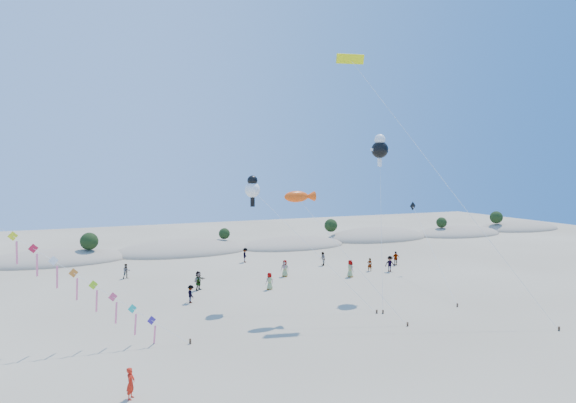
{
  "coord_description": "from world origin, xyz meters",
  "views": [
    {
      "loc": [
        -11.98,
        -21.5,
        11.68
      ],
      "look_at": [
        2.84,
        14.0,
        8.99
      ],
      "focal_mm": 30.0,
      "sensor_mm": 36.0,
      "label": 1
    }
  ],
  "objects": [
    {
      "name": "ground",
      "position": [
        0.0,
        0.0,
        0.0
      ],
      "size": [
        160.0,
        160.0,
        0.0
      ],
      "primitive_type": "plane",
      "color": "gray",
      "rests_on": "ground"
    },
    {
      "name": "dune_ridge",
      "position": [
        1.06,
        45.14,
        0.11
      ],
      "size": [
        145.3,
        11.49,
        5.57
      ],
      "color": "tan",
      "rests_on": "ground"
    },
    {
      "name": "fish_kite",
      "position": [
        3.61,
        13.37,
        9.38
      ],
      "size": [
        7.36,
        6.69,
        9.87
      ],
      "color": "#3F2D1E",
      "rests_on": "ground"
    },
    {
      "name": "cartoon_kite_low",
      "position": [
        1.13,
        17.79,
        9.95
      ],
      "size": [
        8.82,
        7.79,
        11.05
      ],
      "color": "#3F2D1E",
      "rests_on": "ground"
    },
    {
      "name": "cartoon_kite_high",
      "position": [
        13.61,
        17.27,
        13.57
      ],
      "size": [
        5.02,
        7.63,
        14.88
      ],
      "color": "#3F2D1E",
      "rests_on": "ground"
    },
    {
      "name": "parafoil_kite",
      "position": [
        9.36,
        15.08,
        20.67
      ],
      "size": [
        11.14,
        13.68,
        21.49
      ],
      "color": "#3F2D1E",
      "rests_on": "ground"
    },
    {
      "name": "dark_kite",
      "position": [
        20.39,
        19.27,
        5.31
      ],
      "size": [
        5.95,
        13.57,
        7.89
      ],
      "color": "#3F2D1E",
      "rests_on": "ground"
    },
    {
      "name": "flyer_foreground",
      "position": [
        -10.24,
        3.35,
        0.81
      ],
      "size": [
        0.61,
        0.7,
        1.62
      ],
      "primitive_type": "imported",
      "rotation": [
        0.0,
        0.0,
        1.11
      ],
      "color": "red",
      "rests_on": "ground"
    },
    {
      "name": "beachgoers",
      "position": [
        7.16,
        25.87,
        0.86
      ],
      "size": [
        31.4,
        16.55,
        1.84
      ],
      "color": "slate",
      "rests_on": "ground"
    }
  ]
}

